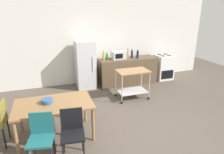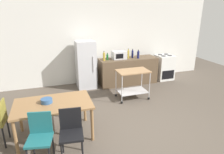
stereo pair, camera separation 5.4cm
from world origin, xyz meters
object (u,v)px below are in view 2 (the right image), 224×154
at_px(bottle_olive_oil, 138,55).
at_px(fruit_bowl, 47,101).
at_px(kitchen_cart, 133,80).
at_px(bottle_wine, 128,54).
at_px(stove_oven, 164,67).
at_px(refrigerator, 86,65).
at_px(bottle_hot_sauce, 132,54).
at_px(chair_black, 71,131).
at_px(dining_table, 53,107).
at_px(microwave, 119,55).
at_px(bottle_soda, 104,57).
at_px(chair_teal, 40,135).
at_px(bottle_soy_sauce, 107,57).

distance_m(bottle_olive_oil, fruit_bowl, 3.78).
relative_size(kitchen_cart, bottle_wine, 2.79).
bearing_deg(stove_oven, refrigerator, 178.40).
bearing_deg(stove_oven, bottle_hot_sauce, 179.05).
xyz_separation_m(chair_black, fruit_bowl, (-0.36, 0.75, 0.28)).
xyz_separation_m(dining_table, fruit_bowl, (-0.11, 0.04, 0.12)).
bearing_deg(bottle_hot_sauce, stove_oven, -0.95).
relative_size(stove_oven, bottle_wine, 2.82).
xyz_separation_m(microwave, bottle_olive_oil, (0.64, -0.13, -0.01)).
bearing_deg(stove_oven, bottle_olive_oil, -174.31).
distance_m(chair_black, kitchen_cart, 2.76).
bearing_deg(bottle_olive_oil, bottle_soda, 177.62).
distance_m(chair_black, chair_teal, 0.51).
distance_m(stove_oven, fruit_bowl, 4.79).
bearing_deg(dining_table, bottle_wine, 42.69).
relative_size(refrigerator, bottle_soy_sauce, 6.65).
height_order(refrigerator, bottle_hot_sauce, refrigerator).
xyz_separation_m(bottle_soy_sauce, bottle_wine, (0.75, 0.01, 0.04)).
bearing_deg(bottle_wine, bottle_olive_oil, -20.16).
distance_m(refrigerator, fruit_bowl, 2.74).
xyz_separation_m(bottle_soda, bottle_soy_sauce, (0.13, 0.06, -0.04)).
xyz_separation_m(chair_teal, bottle_olive_oil, (3.18, 2.97, 0.50)).
xyz_separation_m(kitchen_cart, bottle_olive_oil, (0.67, 1.10, 0.45)).
distance_m(stove_oven, refrigerator, 2.92).
relative_size(kitchen_cart, bottle_soda, 2.93).
xyz_separation_m(chair_black, bottle_wine, (2.35, 3.11, 0.52)).
bearing_deg(fruit_bowl, refrigerator, 62.64).
height_order(dining_table, bottle_hot_sauce, bottle_hot_sauce).
xyz_separation_m(kitchen_cart, fruit_bowl, (-2.36, -1.15, 0.22)).
distance_m(microwave, bottle_olive_oil, 0.66).
distance_m(dining_table, fruit_bowl, 0.17).
bearing_deg(bottle_soy_sauce, bottle_wine, 0.70).
bearing_deg(dining_table, chair_teal, -110.86).
bearing_deg(refrigerator, stove_oven, -1.60).
relative_size(dining_table, bottle_soy_sauce, 6.44).
height_order(microwave, bottle_hot_sauce, bottle_hot_sauce).
bearing_deg(bottle_soy_sauce, fruit_bowl, -130.00).
height_order(bottle_hot_sauce, bottle_olive_oil, bottle_hot_sauce).
height_order(dining_table, bottle_wine, bottle_wine).
relative_size(bottle_soda, microwave, 0.67).
distance_m(chair_teal, fruit_bowl, 0.79).
relative_size(chair_black, refrigerator, 0.57).
height_order(microwave, bottle_wine, bottle_wine).
distance_m(bottle_soda, bottle_wine, 0.88).
bearing_deg(dining_table, bottle_soda, 53.54).
distance_m(dining_table, microwave, 3.34).
relative_size(bottle_soda, bottle_wine, 0.95).
xyz_separation_m(chair_teal, bottle_soy_sauce, (2.12, 3.08, 0.48)).
bearing_deg(bottle_soda, chair_teal, -123.35).
distance_m(refrigerator, microwave, 1.16).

